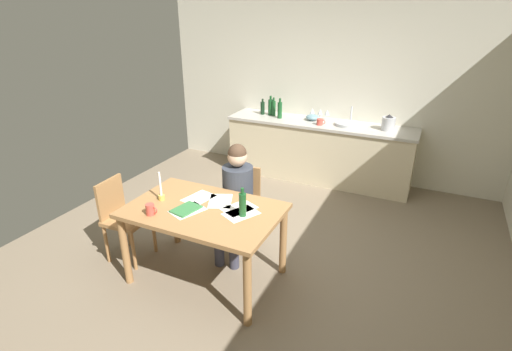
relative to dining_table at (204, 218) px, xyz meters
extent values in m
cube|color=#7A6B56|center=(0.26, 0.54, -0.68)|extent=(5.20, 5.20, 0.04)
cube|color=beige|center=(0.26, 3.14, 0.64)|extent=(5.20, 0.12, 2.60)
cube|color=beige|center=(0.26, 2.78, -0.23)|extent=(2.72, 0.60, 0.86)
cube|color=#B7B2A8|center=(0.26, 2.78, 0.22)|extent=(2.76, 0.64, 0.04)
cube|color=#9E7042|center=(0.00, 0.00, 0.08)|extent=(1.40, 0.90, 0.04)
cylinder|color=#9E7042|center=(-0.64, -0.39, -0.30)|extent=(0.07, 0.07, 0.72)
cylinder|color=#9E7042|center=(0.64, -0.39, -0.30)|extent=(0.07, 0.07, 0.72)
cylinder|color=#9E7042|center=(-0.64, 0.39, -0.30)|extent=(0.07, 0.07, 0.72)
cylinder|color=#9E7042|center=(0.64, 0.39, -0.30)|extent=(0.07, 0.07, 0.72)
cube|color=#9E7042|center=(0.03, 0.63, -0.19)|extent=(0.46, 0.46, 0.04)
cube|color=#9E7042|center=(0.01, 0.81, 0.02)|extent=(0.36, 0.08, 0.40)
cylinder|color=#9E7042|center=(-0.11, 0.44, -0.43)|extent=(0.04, 0.04, 0.46)
cylinder|color=#9E7042|center=(0.23, 0.49, -0.43)|extent=(0.04, 0.04, 0.46)
cylinder|color=#9E7042|center=(-0.16, 0.77, -0.43)|extent=(0.04, 0.04, 0.46)
cylinder|color=#9E7042|center=(0.18, 0.82, -0.43)|extent=(0.04, 0.04, 0.46)
cylinder|color=#333842|center=(0.03, 0.61, 0.04)|extent=(0.36, 0.36, 0.50)
sphere|color=#D8AD8C|center=(0.03, 0.61, 0.40)|extent=(0.20, 0.20, 0.20)
sphere|color=#473323|center=(0.03, 0.61, 0.44)|extent=(0.19, 0.19, 0.19)
cylinder|color=#383847|center=(-0.02, 0.41, -0.21)|extent=(0.19, 0.40, 0.13)
cylinder|color=#383847|center=(0.01, 0.22, -0.43)|extent=(0.10, 0.10, 0.45)
cylinder|color=#383847|center=(0.14, 0.43, -0.21)|extent=(0.19, 0.40, 0.13)
cylinder|color=#383847|center=(0.17, 0.25, -0.43)|extent=(0.10, 0.10, 0.45)
cube|color=#9E7042|center=(-0.90, -0.05, -0.20)|extent=(0.42, 0.42, 0.04)
cube|color=#9E7042|center=(-1.08, -0.06, 0.01)|extent=(0.05, 0.36, 0.40)
cylinder|color=#9E7042|center=(-0.72, -0.21, -0.43)|extent=(0.04, 0.04, 0.44)
cylinder|color=#9E7042|center=(-0.74, 0.13, -0.43)|extent=(0.04, 0.04, 0.44)
cylinder|color=#9E7042|center=(-1.06, -0.23, -0.43)|extent=(0.04, 0.04, 0.44)
cylinder|color=#9E7042|center=(-1.08, 0.11, -0.43)|extent=(0.04, 0.04, 0.44)
cylinder|color=#D84C3F|center=(-0.36, -0.29, 0.15)|extent=(0.08, 0.08, 0.10)
torus|color=#D84C3F|center=(-0.32, -0.29, 0.16)|extent=(0.07, 0.01, 0.07)
cylinder|color=gold|center=(-0.45, -0.02, 0.13)|extent=(0.06, 0.06, 0.05)
cylinder|color=white|center=(-0.45, -0.02, 0.27)|extent=(0.02, 0.02, 0.23)
cube|color=#33723C|center=(-0.13, -0.09, 0.11)|extent=(0.23, 0.28, 0.02)
cube|color=white|center=(-0.11, -0.09, 0.10)|extent=(0.30, 0.35, 0.00)
cube|color=white|center=(0.35, 0.06, 0.10)|extent=(0.32, 0.36, 0.00)
cube|color=white|center=(0.07, 0.20, 0.10)|extent=(0.31, 0.36, 0.00)
cube|color=white|center=(0.29, 0.14, 0.10)|extent=(0.31, 0.36, 0.00)
cube|color=white|center=(-0.15, 0.16, 0.10)|extent=(0.27, 0.33, 0.00)
cylinder|color=#194C23|center=(0.38, 0.04, 0.21)|extent=(0.07, 0.07, 0.21)
cylinder|color=#194C23|center=(0.38, 0.04, 0.34)|extent=(0.03, 0.03, 0.05)
cylinder|color=#B2B7BC|center=(0.67, 2.78, 0.26)|extent=(0.36, 0.36, 0.04)
cylinder|color=silver|center=(0.67, 2.94, 0.36)|extent=(0.02, 0.02, 0.24)
cylinder|color=black|center=(-0.70, 2.84, 0.34)|extent=(0.07, 0.07, 0.19)
cylinder|color=black|center=(-0.70, 2.84, 0.46)|extent=(0.03, 0.03, 0.05)
cylinder|color=#194C23|center=(-0.57, 2.85, 0.36)|extent=(0.08, 0.08, 0.24)
cylinder|color=#194C23|center=(-0.57, 2.85, 0.51)|extent=(0.03, 0.03, 0.06)
cylinder|color=#194C23|center=(-0.51, 2.84, 0.36)|extent=(0.06, 0.06, 0.22)
cylinder|color=#194C23|center=(-0.51, 2.84, 0.50)|extent=(0.03, 0.03, 0.06)
cylinder|color=#194C23|center=(-0.36, 2.73, 0.36)|extent=(0.07, 0.07, 0.24)
cylinder|color=#194C23|center=(-0.36, 2.73, 0.52)|extent=(0.03, 0.03, 0.06)
ellipsoid|color=#668C99|center=(0.12, 2.83, 0.29)|extent=(0.19, 0.19, 0.09)
cylinder|color=#B7BABF|center=(1.21, 2.78, 0.33)|extent=(0.18, 0.18, 0.18)
cone|color=#262628|center=(1.21, 2.78, 0.44)|extent=(0.11, 0.11, 0.04)
cylinder|color=silver|center=(0.31, 2.93, 0.25)|extent=(0.06, 0.06, 0.00)
cylinder|color=silver|center=(0.31, 2.93, 0.28)|extent=(0.01, 0.01, 0.07)
cone|color=silver|center=(0.31, 2.93, 0.36)|extent=(0.07, 0.07, 0.08)
cylinder|color=silver|center=(0.21, 2.93, 0.25)|extent=(0.06, 0.06, 0.00)
cylinder|color=silver|center=(0.21, 2.93, 0.28)|extent=(0.01, 0.01, 0.07)
cone|color=silver|center=(0.21, 2.93, 0.36)|extent=(0.07, 0.07, 0.08)
cylinder|color=silver|center=(0.08, 2.93, 0.25)|extent=(0.06, 0.06, 0.00)
cylinder|color=silver|center=(0.08, 2.93, 0.28)|extent=(0.01, 0.01, 0.07)
cone|color=silver|center=(0.08, 2.93, 0.36)|extent=(0.07, 0.07, 0.08)
cylinder|color=#D84C3F|center=(0.30, 2.63, 0.29)|extent=(0.09, 0.09, 0.09)
torus|color=#D84C3F|center=(0.35, 2.63, 0.29)|extent=(0.06, 0.01, 0.06)
camera|label=1|loc=(1.76, -2.60, 1.78)|focal=27.07mm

